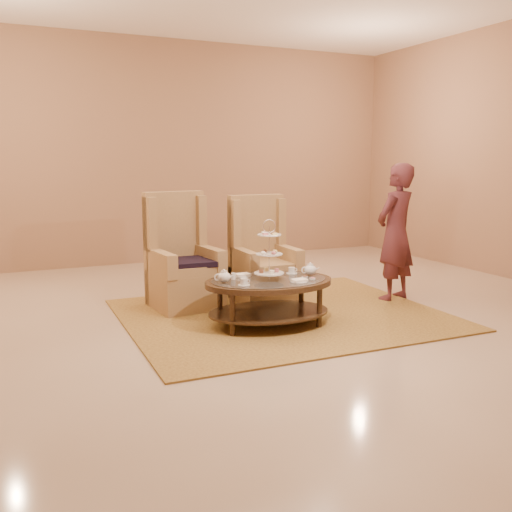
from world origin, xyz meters
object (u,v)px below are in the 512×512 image
armchair_right (262,266)px  person (395,233)px  tea_table (269,288)px  armchair_left (182,269)px

armchair_right → person: size_ratio=0.77×
tea_table → armchair_right: 1.03m
armchair_left → person: size_ratio=0.80×
tea_table → person: 1.90m
person → armchair_left: bearing=-37.0°
tea_table → person: person is taller
armchair_left → person: 2.51m
armchair_left → armchair_right: 0.94m
tea_table → armchair_left: size_ratio=1.07×
armchair_left → person: (2.38, -0.72, 0.37)m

